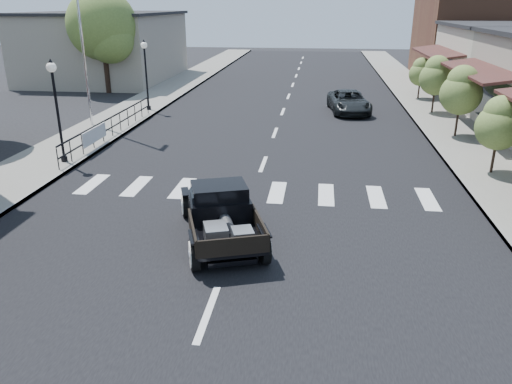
# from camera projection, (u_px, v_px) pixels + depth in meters

# --- Properties ---
(ground) EXTENTS (120.00, 120.00, 0.00)m
(ground) POSITION_uv_depth(u_px,v_px,m) (233.00, 247.00, 12.81)
(ground) COLOR black
(ground) RESTS_ON ground
(road) EXTENTS (14.00, 80.00, 0.02)m
(road) POSITION_uv_depth(u_px,v_px,m) (280.00, 119.00, 26.71)
(road) COLOR black
(road) RESTS_ON ground
(road_markings) EXTENTS (12.00, 60.00, 0.06)m
(road_markings) POSITION_uv_depth(u_px,v_px,m) (271.00, 144.00, 22.08)
(road_markings) COLOR silver
(road_markings) RESTS_ON ground
(sidewalk_left) EXTENTS (3.00, 80.00, 0.15)m
(sidewalk_left) POSITION_uv_depth(u_px,v_px,m) (128.00, 114.00, 27.69)
(sidewalk_left) COLOR gray
(sidewalk_left) RESTS_ON ground
(sidewalk_right) EXTENTS (3.00, 80.00, 0.15)m
(sidewalk_right) POSITION_uv_depth(u_px,v_px,m) (444.00, 123.00, 25.69)
(sidewalk_right) COLOR gray
(sidewalk_right) RESTS_ON ground
(low_building_left) EXTENTS (10.00, 12.00, 5.00)m
(low_building_left) POSITION_uv_depth(u_px,v_px,m) (106.00, 48.00, 39.64)
(low_building_left) COLOR #9F9685
(low_building_left) RESTS_ON ground
(far_building_right) EXTENTS (11.00, 10.00, 7.00)m
(far_building_right) POSITION_uv_depth(u_px,v_px,m) (493.00, 35.00, 39.41)
(far_building_right) COLOR brown
(far_building_right) RESTS_ON ground
(railing) EXTENTS (0.08, 10.00, 1.00)m
(railing) POSITION_uv_depth(u_px,v_px,m) (112.00, 125.00, 22.71)
(railing) COLOR black
(railing) RESTS_ON sidewalk_left
(banner) EXTENTS (0.04, 2.20, 0.60)m
(banner) POSITION_uv_depth(u_px,v_px,m) (95.00, 141.00, 20.91)
(banner) COLOR silver
(banner) RESTS_ON sidewalk_left
(lamp_post_b) EXTENTS (0.36, 0.36, 3.84)m
(lamp_post_b) POSITION_uv_depth(u_px,v_px,m) (58.00, 112.00, 18.53)
(lamp_post_b) COLOR black
(lamp_post_b) RESTS_ON sidewalk_left
(lamp_post_c) EXTENTS (0.36, 0.36, 3.84)m
(lamp_post_c) POSITION_uv_depth(u_px,v_px,m) (146.00, 75.00, 27.80)
(lamp_post_c) COLOR black
(lamp_post_c) RESTS_ON sidewalk_left
(big_tree_far) EXTENTS (4.62, 4.62, 6.79)m
(big_tree_far) POSITION_uv_depth(u_px,v_px,m) (104.00, 42.00, 33.47)
(big_tree_far) COLOR #536A2D
(big_tree_far) RESTS_ON ground
(small_tree_b) EXTENTS (1.59, 1.59, 2.66)m
(small_tree_b) POSITION_uv_depth(u_px,v_px,m) (497.00, 136.00, 17.50)
(small_tree_b) COLOR #5B7134
(small_tree_b) RESTS_ON sidewalk_right
(small_tree_c) EXTENTS (1.83, 1.83, 3.06)m
(small_tree_c) POSITION_uv_depth(u_px,v_px,m) (460.00, 102.00, 22.35)
(small_tree_c) COLOR #5B7134
(small_tree_c) RESTS_ON sidewalk_right
(small_tree_d) EXTENTS (1.78, 1.78, 2.97)m
(small_tree_d) POSITION_uv_depth(u_px,v_px,m) (435.00, 85.00, 27.25)
(small_tree_d) COLOR #5B7134
(small_tree_d) RESTS_ON sidewalk_right
(small_tree_e) EXTENTS (1.46, 1.46, 2.43)m
(small_tree_e) POSITION_uv_depth(u_px,v_px,m) (420.00, 79.00, 31.42)
(small_tree_e) COLOR #5B7134
(small_tree_e) RESTS_ON sidewalk_right
(hotrod_pickup) EXTENTS (3.33, 4.76, 1.50)m
(hotrod_pickup) POSITION_uv_depth(u_px,v_px,m) (221.00, 213.00, 12.98)
(hotrod_pickup) COLOR black
(hotrod_pickup) RESTS_ON ground
(second_car) EXTENTS (2.54, 4.59, 1.22)m
(second_car) POSITION_uv_depth(u_px,v_px,m) (349.00, 102.00, 28.19)
(second_car) COLOR black
(second_car) RESTS_ON ground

